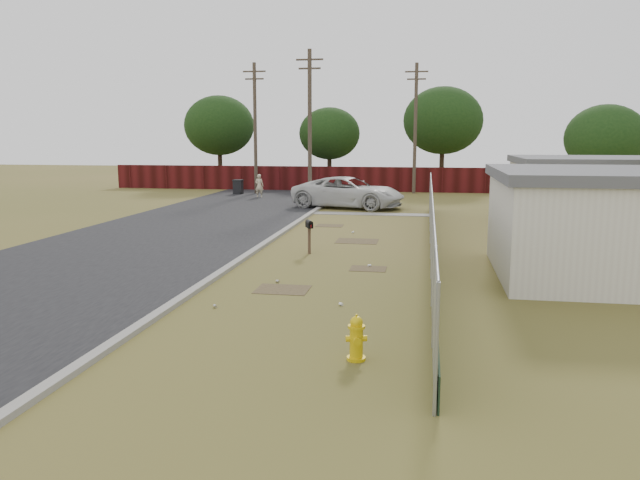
% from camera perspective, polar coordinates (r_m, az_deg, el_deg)
% --- Properties ---
extents(ground, '(120.00, 120.00, 0.00)m').
position_cam_1_polar(ground, '(21.28, 1.72, -1.42)').
color(ground, brown).
rests_on(ground, ground).
extents(street, '(15.10, 60.00, 0.12)m').
position_cam_1_polar(street, '(30.59, -8.78, 1.85)').
color(street, black).
rests_on(street, ground).
extents(chainlink_fence, '(0.10, 27.06, 2.02)m').
position_cam_1_polar(chainlink_fence, '(21.96, 10.20, 0.88)').
color(chainlink_fence, '#919399').
rests_on(chainlink_fence, ground).
extents(privacy_fence, '(30.00, 0.12, 1.80)m').
position_cam_1_polar(privacy_fence, '(46.65, -1.30, 5.65)').
color(privacy_fence, '#4A0F11').
rests_on(privacy_fence, ground).
extents(utility_poles, '(12.60, 8.24, 9.00)m').
position_cam_1_polar(utility_poles, '(41.88, 0.71, 10.41)').
color(utility_poles, brown).
rests_on(utility_poles, ground).
extents(houses, '(9.30, 17.24, 3.10)m').
position_cam_1_polar(houses, '(24.90, 25.55, 2.88)').
color(houses, silver).
rests_on(houses, ground).
extents(horizon_trees, '(33.32, 31.94, 7.78)m').
position_cam_1_polar(horizon_trees, '(44.30, 7.17, 10.20)').
color(horizon_trees, '#352717').
rests_on(horizon_trees, ground).
extents(fire_hydrant, '(0.41, 0.42, 0.86)m').
position_cam_1_polar(fire_hydrant, '(11.43, 3.34, -9.01)').
color(fire_hydrant, '#DFBC0B').
rests_on(fire_hydrant, ground).
extents(mailbox, '(0.35, 0.50, 1.17)m').
position_cam_1_polar(mailbox, '(21.44, -0.99, 1.18)').
color(mailbox, brown).
rests_on(mailbox, ground).
extents(pickup_truck, '(6.80, 4.28, 1.75)m').
position_cam_1_polar(pickup_truck, '(35.41, 2.62, 4.38)').
color(pickup_truck, silver).
rests_on(pickup_truck, ground).
extents(pedestrian, '(0.59, 0.41, 1.56)m').
position_cam_1_polar(pedestrian, '(41.54, -5.57, 4.96)').
color(pedestrian, beige).
rests_on(pedestrian, ground).
extents(trash_bin, '(0.66, 0.73, 1.01)m').
position_cam_1_polar(trash_bin, '(44.13, -7.50, 4.85)').
color(trash_bin, black).
rests_on(trash_bin, ground).
extents(scattered_litter, '(3.30, 12.14, 0.07)m').
position_cam_1_polar(scattered_litter, '(18.56, -0.15, -2.92)').
color(scattered_litter, white).
rests_on(scattered_litter, ground).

